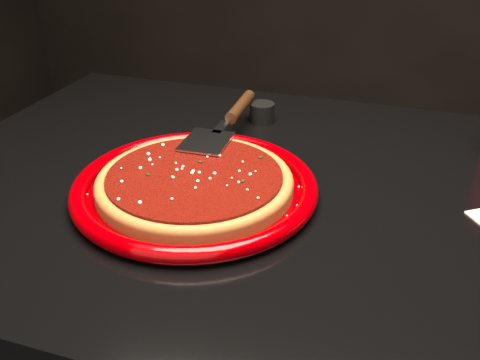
# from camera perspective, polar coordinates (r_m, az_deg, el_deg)

# --- Properties ---
(plate) EXTENTS (0.43, 0.43, 0.03)m
(plate) POSITION_cam_1_polar(r_m,az_deg,el_deg) (0.79, -4.82, -0.75)
(plate) COLOR #710001
(plate) RESTS_ON table
(pizza_crust) EXTENTS (0.34, 0.34, 0.01)m
(pizza_crust) POSITION_cam_1_polar(r_m,az_deg,el_deg) (0.79, -4.83, -0.49)
(pizza_crust) COLOR brown
(pizza_crust) RESTS_ON plate
(pizza_crust_rim) EXTENTS (0.34, 0.34, 0.02)m
(pizza_crust_rim) POSITION_cam_1_polar(r_m,az_deg,el_deg) (0.79, -4.85, -0.02)
(pizza_crust_rim) COLOR brown
(pizza_crust_rim) RESTS_ON plate
(pizza_sauce) EXTENTS (0.30, 0.30, 0.01)m
(pizza_sauce) POSITION_cam_1_polar(r_m,az_deg,el_deg) (0.78, -4.86, 0.31)
(pizza_sauce) COLOR #640D07
(pizza_sauce) RESTS_ON plate
(parmesan_dusting) EXTENTS (0.25, 0.25, 0.01)m
(parmesan_dusting) POSITION_cam_1_polar(r_m,az_deg,el_deg) (0.78, -4.89, 0.78)
(parmesan_dusting) COLOR beige
(parmesan_dusting) RESTS_ON plate
(basil_flecks) EXTENTS (0.23, 0.23, 0.00)m
(basil_flecks) POSITION_cam_1_polar(r_m,az_deg,el_deg) (0.78, -4.88, 0.71)
(basil_flecks) COLOR black
(basil_flecks) RESTS_ON plate
(pizza_server) EXTENTS (0.10, 0.31, 0.02)m
(pizza_server) POSITION_cam_1_polar(r_m,az_deg,el_deg) (0.94, -1.48, 6.35)
(pizza_server) COLOR silver
(pizza_server) RESTS_ON plate
(ramekin) EXTENTS (0.06, 0.06, 0.04)m
(ramekin) POSITION_cam_1_polar(r_m,az_deg,el_deg) (1.04, 2.37, 7.21)
(ramekin) COLOR black
(ramekin) RESTS_ON table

